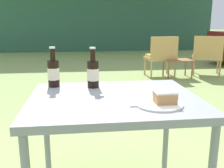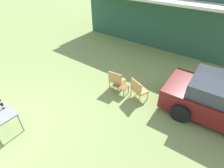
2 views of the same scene
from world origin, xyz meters
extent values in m
plane|color=#8CA35B|center=(0.00, 0.00, 0.00)|extent=(60.00, 60.00, 0.00)
cube|color=#2D5B47|center=(0.42, 10.05, 1.68)|extent=(8.96, 3.02, 3.35)
cylinder|color=black|center=(4.09, 5.60, 0.32)|extent=(0.65, 0.23, 0.64)
cylinder|color=black|center=(4.17, 3.72, 0.32)|extent=(0.65, 0.23, 0.64)
cylinder|color=tan|center=(1.72, 4.16, 0.17)|extent=(0.04, 0.04, 0.34)
cylinder|color=tan|center=(1.20, 4.10, 0.17)|extent=(0.04, 0.04, 0.34)
cylinder|color=tan|center=(1.76, 3.77, 0.17)|extent=(0.04, 0.04, 0.34)
cylinder|color=tan|center=(1.24, 3.71, 0.17)|extent=(0.04, 0.04, 0.34)
cube|color=tan|center=(1.48, 3.93, 0.37)|extent=(0.62, 0.51, 0.06)
cube|color=tan|center=(1.50, 3.74, 0.62)|extent=(0.58, 0.11, 0.43)
cube|color=gold|center=(1.48, 3.93, 0.43)|extent=(0.56, 0.43, 0.05)
cylinder|color=tan|center=(2.84, 4.02, 0.17)|extent=(0.04, 0.04, 0.34)
cylinder|color=tan|center=(2.35, 4.22, 0.17)|extent=(0.04, 0.04, 0.34)
cylinder|color=tan|center=(2.69, 3.65, 0.17)|extent=(0.04, 0.04, 0.34)
cylinder|color=tan|center=(2.20, 3.85, 0.17)|extent=(0.04, 0.04, 0.34)
cube|color=tan|center=(2.52, 3.93, 0.37)|extent=(0.71, 0.63, 0.06)
cube|color=tan|center=(2.45, 3.75, 0.62)|extent=(0.56, 0.26, 0.43)
cube|color=brown|center=(1.80, 3.74, 0.36)|extent=(0.54, 0.39, 0.03)
cylinder|color=brown|center=(1.56, 3.57, 0.17)|extent=(0.03, 0.03, 0.34)
cylinder|color=brown|center=(2.05, 3.57, 0.17)|extent=(0.03, 0.03, 0.34)
cylinder|color=brown|center=(1.56, 3.91, 0.17)|extent=(0.03, 0.03, 0.34)
cylinder|color=brown|center=(2.05, 3.91, 0.17)|extent=(0.03, 0.03, 0.34)
cylinder|color=gray|center=(-0.43, 0.34, 0.35)|extent=(0.04, 0.04, 0.70)
cylinder|color=gray|center=(0.43, 0.34, 0.35)|extent=(0.04, 0.04, 0.70)
cylinder|color=black|center=(-0.11, 0.23, 0.82)|extent=(0.07, 0.07, 0.17)
cylinder|color=black|center=(-0.11, 0.23, 0.95)|extent=(0.03, 0.03, 0.08)
cylinder|color=silver|center=(-0.11, 0.23, 0.99)|extent=(0.04, 0.04, 0.01)
cylinder|color=beige|center=(-0.11, 0.23, 0.82)|extent=(0.07, 0.07, 0.08)
cylinder|color=black|center=(-0.36, 0.28, 0.82)|extent=(0.07, 0.07, 0.17)
cylinder|color=beige|center=(-0.36, 0.28, 0.82)|extent=(0.07, 0.07, 0.08)
camera|label=1|loc=(-0.18, -1.40, 1.16)|focal=42.00mm
camera|label=2|loc=(4.82, -0.86, 4.44)|focal=28.00mm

